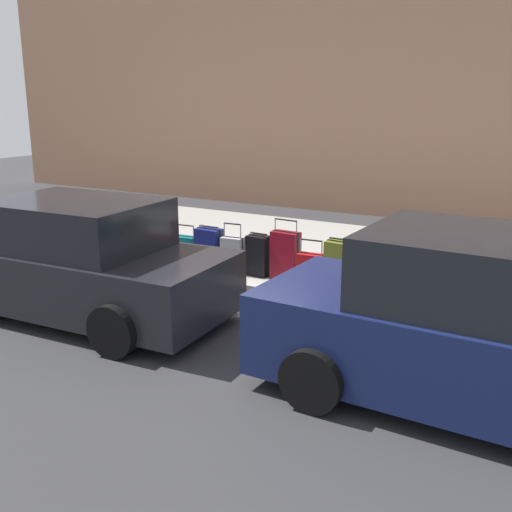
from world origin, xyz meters
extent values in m
plane|color=#333335|center=(0.00, 0.00, 0.00)|extent=(40.00, 40.00, 0.00)
cube|color=#9E9B93|center=(0.00, -2.50, 0.07)|extent=(18.00, 5.00, 0.14)
cube|color=#9EA0A8|center=(-3.20, -0.46, 0.50)|extent=(0.39, 0.23, 0.73)
cube|color=black|center=(-3.20, -0.46, 0.50)|extent=(0.39, 0.06, 0.74)
cylinder|color=gray|center=(-3.36, -0.46, 0.96)|extent=(0.02, 0.02, 0.18)
cylinder|color=gray|center=(-3.04, -0.45, 0.96)|extent=(0.02, 0.02, 0.18)
cylinder|color=black|center=(-3.20, -0.46, 1.05)|extent=(0.32, 0.04, 0.02)
cylinder|color=black|center=(-3.36, -0.46, 0.16)|extent=(0.05, 0.02, 0.04)
cylinder|color=black|center=(-3.03, -0.45, 0.16)|extent=(0.05, 0.02, 0.04)
cube|color=navy|center=(-2.74, -0.55, 0.50)|extent=(0.40, 0.20, 0.73)
cube|color=black|center=(-2.74, -0.55, 0.50)|extent=(0.40, 0.04, 0.74)
cylinder|color=gray|center=(-2.91, -0.56, 1.01)|extent=(0.02, 0.02, 0.29)
cylinder|color=gray|center=(-2.57, -0.55, 1.01)|extent=(0.02, 0.02, 0.29)
cylinder|color=black|center=(-2.74, -0.55, 1.16)|extent=(0.34, 0.03, 0.02)
cylinder|color=black|center=(-2.92, -0.56, 0.16)|extent=(0.04, 0.02, 0.04)
cylinder|color=black|center=(-2.57, -0.55, 0.16)|extent=(0.04, 0.02, 0.04)
cube|color=#0F606B|center=(-2.28, -0.50, 0.46)|extent=(0.40, 0.23, 0.63)
cube|color=black|center=(-2.28, -0.50, 0.46)|extent=(0.40, 0.06, 0.65)
cylinder|color=gray|center=(-2.44, -0.51, 0.90)|extent=(0.02, 0.02, 0.25)
cylinder|color=gray|center=(-2.11, -0.48, 0.90)|extent=(0.02, 0.02, 0.25)
cylinder|color=black|center=(-2.28, -0.50, 1.03)|extent=(0.33, 0.05, 0.02)
cylinder|color=black|center=(-2.45, -0.51, 0.16)|extent=(0.05, 0.02, 0.04)
cylinder|color=black|center=(-2.11, -0.48, 0.16)|extent=(0.05, 0.02, 0.04)
cube|color=#59601E|center=(-1.84, -0.41, 0.52)|extent=(0.37, 0.28, 0.76)
cube|color=black|center=(-1.84, -0.41, 0.52)|extent=(0.36, 0.08, 0.77)
cylinder|color=gray|center=(-1.98, -0.40, 0.92)|extent=(0.02, 0.02, 0.04)
cylinder|color=gray|center=(-1.70, -0.43, 0.92)|extent=(0.02, 0.02, 0.04)
cylinder|color=black|center=(-1.84, -0.41, 0.94)|extent=(0.29, 0.05, 0.02)
cylinder|color=black|center=(-1.99, -0.40, 0.16)|extent=(0.05, 0.02, 0.04)
cylinder|color=black|center=(-1.69, -0.43, 0.16)|extent=(0.05, 0.02, 0.04)
cube|color=red|center=(-1.40, -0.45, 0.39)|extent=(0.41, 0.23, 0.50)
cube|color=black|center=(-1.40, -0.45, 0.39)|extent=(0.41, 0.06, 0.51)
cylinder|color=gray|center=(-1.57, -0.46, 0.75)|extent=(0.02, 0.02, 0.21)
cylinder|color=gray|center=(-1.23, -0.43, 0.75)|extent=(0.02, 0.02, 0.21)
cylinder|color=black|center=(-1.40, -0.45, 0.86)|extent=(0.34, 0.05, 0.02)
cylinder|color=black|center=(-1.57, -0.46, 0.16)|extent=(0.05, 0.02, 0.04)
cylinder|color=black|center=(-1.23, -0.43, 0.16)|extent=(0.05, 0.02, 0.04)
cube|color=maroon|center=(-0.91, -0.56, 0.52)|extent=(0.46, 0.26, 0.76)
cube|color=black|center=(-0.91, -0.56, 0.52)|extent=(0.45, 0.07, 0.78)
cylinder|color=gray|center=(-1.10, -0.55, 1.00)|extent=(0.02, 0.02, 0.19)
cylinder|color=gray|center=(-0.72, -0.58, 1.00)|extent=(0.02, 0.02, 0.19)
cylinder|color=black|center=(-0.91, -0.56, 1.09)|extent=(0.38, 0.05, 0.02)
cylinder|color=black|center=(-1.11, -0.55, 0.16)|extent=(0.05, 0.02, 0.04)
cylinder|color=black|center=(-0.72, -0.58, 0.16)|extent=(0.05, 0.02, 0.04)
cube|color=black|center=(-0.44, -0.56, 0.47)|extent=(0.38, 0.26, 0.65)
cube|color=black|center=(-0.44, -0.56, 0.47)|extent=(0.37, 0.07, 0.66)
cylinder|color=gray|center=(-0.59, -0.55, 0.81)|extent=(0.02, 0.02, 0.04)
cylinder|color=gray|center=(-0.29, -0.57, 0.81)|extent=(0.02, 0.02, 0.04)
cylinder|color=black|center=(-0.44, -0.56, 0.83)|extent=(0.31, 0.04, 0.02)
cylinder|color=black|center=(-0.60, -0.55, 0.16)|extent=(0.05, 0.02, 0.04)
cylinder|color=black|center=(-0.28, -0.57, 0.16)|extent=(0.05, 0.02, 0.04)
cube|color=#9EA0A8|center=(-0.01, -0.46, 0.44)|extent=(0.37, 0.25, 0.60)
cube|color=black|center=(-0.01, -0.46, 0.44)|extent=(0.36, 0.07, 0.61)
cylinder|color=gray|center=(-0.16, -0.47, 0.85)|extent=(0.02, 0.02, 0.22)
cylinder|color=gray|center=(0.13, -0.45, 0.85)|extent=(0.02, 0.02, 0.22)
cylinder|color=black|center=(-0.01, -0.46, 0.96)|extent=(0.29, 0.05, 0.02)
cylinder|color=black|center=(-0.16, -0.47, 0.16)|extent=(0.05, 0.02, 0.04)
cylinder|color=black|center=(0.14, -0.45, 0.16)|extent=(0.05, 0.02, 0.04)
cube|color=navy|center=(0.45, -0.48, 0.48)|extent=(0.45, 0.28, 0.69)
cube|color=black|center=(0.45, -0.48, 0.48)|extent=(0.45, 0.07, 0.70)
cylinder|color=gray|center=(0.26, -0.47, 0.85)|extent=(0.02, 0.02, 0.04)
cylinder|color=gray|center=(0.64, -0.49, 0.85)|extent=(0.02, 0.02, 0.04)
cylinder|color=black|center=(0.45, -0.48, 0.87)|extent=(0.38, 0.04, 0.02)
cylinder|color=black|center=(0.26, -0.47, 0.16)|extent=(0.04, 0.02, 0.04)
cylinder|color=black|center=(0.64, -0.49, 0.16)|extent=(0.04, 0.02, 0.04)
cube|color=#0F606B|center=(0.98, -0.48, 0.39)|extent=(0.51, 0.24, 0.50)
cube|color=black|center=(0.98, -0.48, 0.39)|extent=(0.51, 0.07, 0.51)
cylinder|color=gray|center=(0.77, -0.49, 0.74)|extent=(0.02, 0.02, 0.19)
cylinder|color=gray|center=(1.20, -0.46, 0.74)|extent=(0.02, 0.02, 0.19)
cylinder|color=black|center=(0.98, -0.48, 0.83)|extent=(0.44, 0.05, 0.02)
cylinder|color=black|center=(0.76, -0.49, 0.16)|extent=(0.05, 0.02, 0.04)
cylinder|color=black|center=(1.21, -0.46, 0.16)|extent=(0.05, 0.02, 0.04)
cylinder|color=#D89E0C|center=(1.88, -0.49, 0.45)|extent=(0.20, 0.20, 0.62)
sphere|color=#D89E0C|center=(1.88, -0.49, 0.81)|extent=(0.21, 0.21, 0.21)
cylinder|color=#D89E0C|center=(2.03, -0.49, 0.48)|extent=(0.09, 0.10, 0.09)
cylinder|color=#D89E0C|center=(1.73, -0.49, 0.48)|extent=(0.09, 0.10, 0.09)
cylinder|color=#333338|center=(2.58, -0.34, 0.55)|extent=(0.13, 0.13, 0.82)
cube|color=#141E4C|center=(-4.24, 1.88, 0.60)|extent=(4.44, 1.92, 0.85)
cube|color=black|center=(-4.24, 1.88, 1.37)|extent=(2.33, 1.70, 0.70)
cylinder|color=black|center=(-2.85, 2.73, 0.32)|extent=(0.65, 0.24, 0.64)
cylinder|color=black|center=(-2.92, 0.95, 0.32)|extent=(0.65, 0.24, 0.64)
cube|color=black|center=(0.99, 1.88, 0.57)|extent=(4.28, 1.94, 0.79)
cube|color=black|center=(0.99, 1.88, 1.29)|extent=(2.26, 1.71, 0.64)
cylinder|color=black|center=(2.34, 1.06, 0.32)|extent=(0.65, 0.25, 0.64)
cylinder|color=black|center=(-0.35, 2.71, 0.32)|extent=(0.65, 0.25, 0.64)
cylinder|color=black|center=(-0.27, 0.94, 0.32)|extent=(0.65, 0.25, 0.64)
camera|label=1|loc=(-4.94, 7.56, 2.95)|focal=42.29mm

